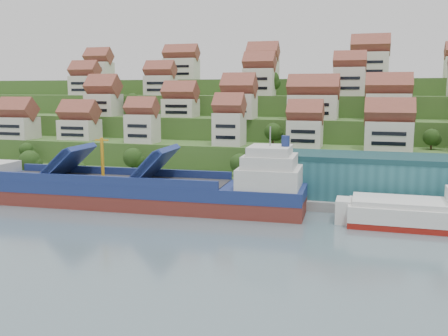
% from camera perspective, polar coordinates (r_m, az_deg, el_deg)
% --- Properties ---
extents(ground, '(300.00, 300.00, 0.00)m').
position_cam_1_polar(ground, '(113.77, -5.80, -4.86)').
color(ground, slate).
rests_on(ground, ground).
extents(quay, '(180.00, 14.00, 2.20)m').
position_cam_1_polar(quay, '(121.90, 5.67, -3.39)').
color(quay, gray).
rests_on(quay, ground).
extents(hillside, '(260.00, 128.00, 31.00)m').
position_cam_1_polar(hillside, '(210.52, 5.05, 4.43)').
color(hillside, '#2D4C1E').
rests_on(hillside, ground).
extents(hillside_village, '(153.14, 64.63, 29.35)m').
position_cam_1_polar(hillside_village, '(166.93, 4.46, 8.00)').
color(hillside_village, beige).
rests_on(hillside_village, ground).
extents(hillside_trees, '(144.43, 62.35, 31.02)m').
position_cam_1_polar(hillside_trees, '(156.07, -2.45, 5.18)').
color(hillside_trees, '#244216').
rests_on(hillside_trees, ground).
extents(warehouse, '(60.00, 15.00, 10.00)m').
position_cam_1_polar(warehouse, '(120.92, 20.96, -1.10)').
color(warehouse, '#27636C').
rests_on(warehouse, quay).
extents(flagpole, '(1.28, 0.16, 8.00)m').
position_cam_1_polar(flagpole, '(116.36, 4.33, -1.06)').
color(flagpole, gray).
rests_on(flagpole, quay).
extents(cargo_ship, '(86.46, 17.76, 19.15)m').
position_cam_1_polar(cargo_ship, '(118.73, -10.67, -2.62)').
color(cargo_ship, maroon).
rests_on(cargo_ship, ground).
extents(second_ship, '(30.34, 11.52, 8.76)m').
position_cam_1_polar(second_ship, '(106.76, 22.54, -4.96)').
color(second_ship, maroon).
rests_on(second_ship, ground).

